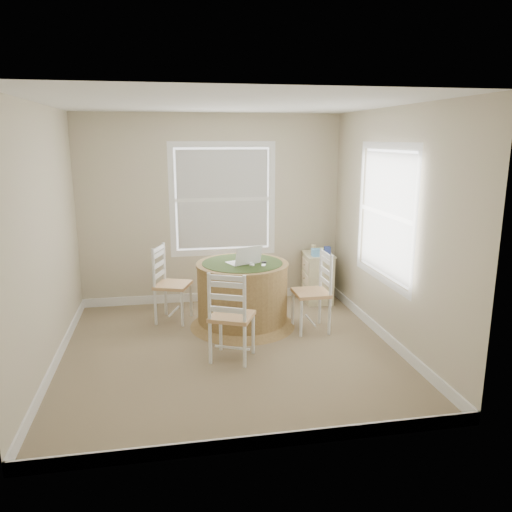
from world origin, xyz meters
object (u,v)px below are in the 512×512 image
object	(u,v)px
corner_chest	(318,277)
round_table	(242,292)
chair_right	(311,292)
laptop	(244,261)
chair_near	(232,316)
chair_left	(173,285)

from	to	relation	value
corner_chest	round_table	bearing A→B (deg)	-143.76
chair_right	laptop	bearing A→B (deg)	-109.69
chair_near	corner_chest	xyz separation A→B (m)	(1.45, 1.69, -0.13)
round_table	chair_left	world-z (taller)	chair_left
chair_right	laptop	xyz separation A→B (m)	(-0.77, 0.26, 0.36)
chair_right	laptop	world-z (taller)	laptop
chair_left	corner_chest	size ratio (longest dim) A/B	1.37
round_table	laptop	distance (m)	0.40
chair_near	corner_chest	distance (m)	2.23
chair_left	chair_right	distance (m)	1.74
round_table	corner_chest	bearing A→B (deg)	48.59
chair_near	laptop	xyz separation A→B (m)	(0.27, 0.89, 0.36)
chair_left	laptop	world-z (taller)	laptop
round_table	corner_chest	xyz separation A→B (m)	(1.20, 0.76, -0.09)
round_table	chair_left	size ratio (longest dim) A/B	1.37
round_table	chair_right	bearing A→B (deg)	-4.66
chair_right	corner_chest	size ratio (longest dim) A/B	1.37
chair_left	chair_right	world-z (taller)	same
round_table	chair_near	distance (m)	0.96
chair_right	corner_chest	world-z (taller)	chair_right
chair_left	laptop	size ratio (longest dim) A/B	2.17
laptop	corner_chest	bearing A→B (deg)	-167.59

